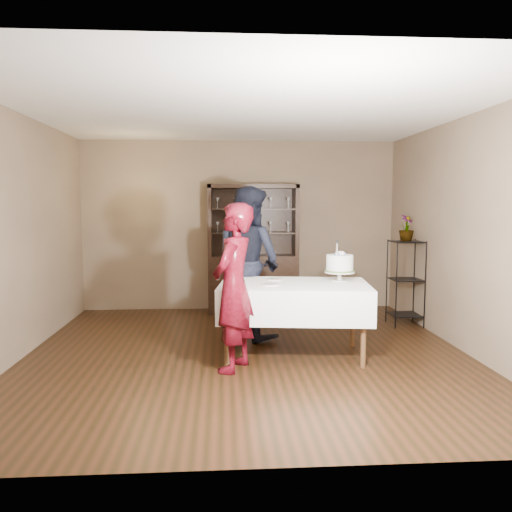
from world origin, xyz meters
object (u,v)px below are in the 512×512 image
at_px(china_hutch, 253,270).
at_px(potted_plant, 406,228).
at_px(cake_table, 294,300).
at_px(woman, 234,287).
at_px(man, 248,262).
at_px(plant_etagere, 406,279).
at_px(cake, 340,265).

height_order(china_hutch, potted_plant, china_hutch).
relative_size(china_hutch, cake_table, 1.14).
height_order(cake_table, woman, woman).
distance_m(man, potted_plant, 2.31).
xyz_separation_m(woman, potted_plant, (2.44, 1.77, 0.51)).
relative_size(woman, man, 0.89).
distance_m(china_hutch, plant_etagere, 2.33).
bearing_deg(cake_table, plant_etagere, 36.50).
distance_m(china_hutch, cake_table, 2.38).
bearing_deg(woman, cake_table, 146.53).
bearing_deg(man, cake, -166.99).
bearing_deg(china_hutch, man, -95.58).
distance_m(plant_etagere, cake_table, 2.19).
relative_size(woman, potted_plant, 4.72).
bearing_deg(potted_plant, plant_etagere, -86.29).
bearing_deg(woman, cake, 138.92).
bearing_deg(man, china_hutch, -46.93).
bearing_deg(cake, potted_plant, 44.48).
bearing_deg(plant_etagere, cake_table, -143.50).
relative_size(woman, cake, 3.63).
distance_m(woman, man, 1.32).
bearing_deg(woman, plant_etagere, 149.27).
bearing_deg(man, cake_table, 167.06).
distance_m(china_hutch, potted_plant, 2.42).
height_order(plant_etagere, woman, woman).
bearing_deg(man, woman, 129.18).
relative_size(cake_table, potted_plant, 4.81).
bearing_deg(cake_table, cake, 14.09).
height_order(china_hutch, woman, china_hutch).
height_order(plant_etagere, cake, cake).
bearing_deg(woman, china_hutch, -163.62).
relative_size(plant_etagere, potted_plant, 3.30).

